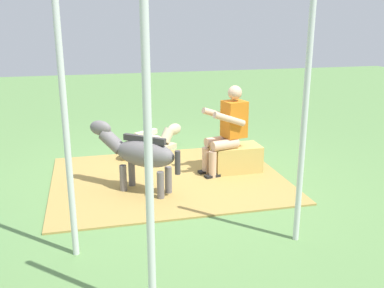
{
  "coord_description": "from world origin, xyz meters",
  "views": [
    {
      "loc": [
        1.17,
        5.72,
        2.22
      ],
      "look_at": [
        -0.17,
        0.22,
        0.55
      ],
      "focal_mm": 40.75,
      "sensor_mm": 36.0,
      "label": 1
    }
  ],
  "objects_px": {
    "hay_bale": "(236,159)",
    "tent_pole_left": "(304,125)",
    "person_seated": "(227,127)",
    "tent_pole_right": "(66,133)",
    "tent_pole_mid": "(149,166)",
    "pony_standing": "(139,153)",
    "pony_lying": "(147,144)"
  },
  "relations": [
    {
      "from": "pony_lying",
      "to": "tent_pole_left",
      "type": "height_order",
      "value": "tent_pole_left"
    },
    {
      "from": "hay_bale",
      "to": "person_seated",
      "type": "bearing_deg",
      "value": 8.81
    },
    {
      "from": "pony_lying",
      "to": "tent_pole_left",
      "type": "distance_m",
      "value": 3.52
    },
    {
      "from": "person_seated",
      "to": "tent_pole_left",
      "type": "height_order",
      "value": "tent_pole_left"
    },
    {
      "from": "person_seated",
      "to": "tent_pole_right",
      "type": "height_order",
      "value": "tent_pole_right"
    },
    {
      "from": "person_seated",
      "to": "pony_standing",
      "type": "xyz_separation_m",
      "value": [
        1.32,
        0.41,
        -0.16
      ]
    },
    {
      "from": "pony_lying",
      "to": "tent_pole_right",
      "type": "distance_m",
      "value": 3.32
    },
    {
      "from": "pony_standing",
      "to": "pony_lying",
      "type": "bearing_deg",
      "value": -101.52
    },
    {
      "from": "hay_bale",
      "to": "tent_pole_right",
      "type": "height_order",
      "value": "tent_pole_right"
    },
    {
      "from": "tent_pole_left",
      "to": "tent_pole_mid",
      "type": "distance_m",
      "value": 1.82
    },
    {
      "from": "tent_pole_left",
      "to": "tent_pole_mid",
      "type": "xyz_separation_m",
      "value": [
        1.62,
        0.82,
        0.0
      ]
    },
    {
      "from": "person_seated",
      "to": "tent_pole_mid",
      "type": "relative_size",
      "value": 0.53
    },
    {
      "from": "tent_pole_left",
      "to": "hay_bale",
      "type": "bearing_deg",
      "value": -91.99
    },
    {
      "from": "pony_lying",
      "to": "tent_pole_right",
      "type": "relative_size",
      "value": 0.52
    },
    {
      "from": "pony_standing",
      "to": "tent_pole_right",
      "type": "xyz_separation_m",
      "value": [
        0.8,
        1.4,
        0.68
      ]
    },
    {
      "from": "tent_pole_mid",
      "to": "tent_pole_right",
      "type": "bearing_deg",
      "value": -61.06
    },
    {
      "from": "hay_bale",
      "to": "tent_pole_left",
      "type": "relative_size",
      "value": 0.28
    },
    {
      "from": "pony_lying",
      "to": "tent_pole_left",
      "type": "relative_size",
      "value": 0.52
    },
    {
      "from": "pony_standing",
      "to": "tent_pole_mid",
      "type": "distance_m",
      "value": 2.56
    },
    {
      "from": "pony_standing",
      "to": "pony_lying",
      "type": "height_order",
      "value": "pony_standing"
    },
    {
      "from": "pony_standing",
      "to": "tent_pole_left",
      "type": "bearing_deg",
      "value": 130.59
    },
    {
      "from": "person_seated",
      "to": "tent_pole_left",
      "type": "relative_size",
      "value": 0.53
    },
    {
      "from": "person_seated",
      "to": "pony_lying",
      "type": "bearing_deg",
      "value": -48.63
    },
    {
      "from": "person_seated",
      "to": "tent_pole_right",
      "type": "distance_m",
      "value": 2.84
    },
    {
      "from": "person_seated",
      "to": "tent_pole_mid",
      "type": "bearing_deg",
      "value": 61.89
    },
    {
      "from": "tent_pole_mid",
      "to": "hay_bale",
      "type": "bearing_deg",
      "value": -120.27
    },
    {
      "from": "hay_bale",
      "to": "pony_lying",
      "type": "xyz_separation_m",
      "value": [
        1.16,
        -1.12,
        -0.01
      ]
    },
    {
      "from": "pony_lying",
      "to": "person_seated",
      "type": "bearing_deg",
      "value": 131.37
    },
    {
      "from": "tent_pole_right",
      "to": "pony_standing",
      "type": "bearing_deg",
      "value": -119.76
    },
    {
      "from": "tent_pole_left",
      "to": "tent_pole_right",
      "type": "bearing_deg",
      "value": -6.15
    },
    {
      "from": "pony_lying",
      "to": "tent_pole_right",
      "type": "height_order",
      "value": "tent_pole_right"
    },
    {
      "from": "hay_bale",
      "to": "tent_pole_mid",
      "type": "height_order",
      "value": "tent_pole_mid"
    }
  ]
}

